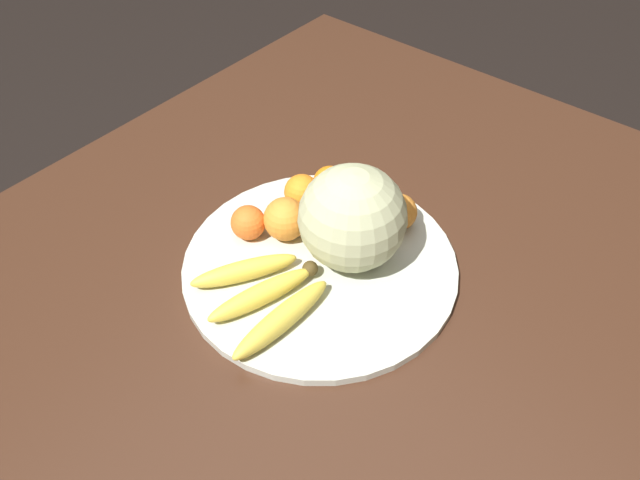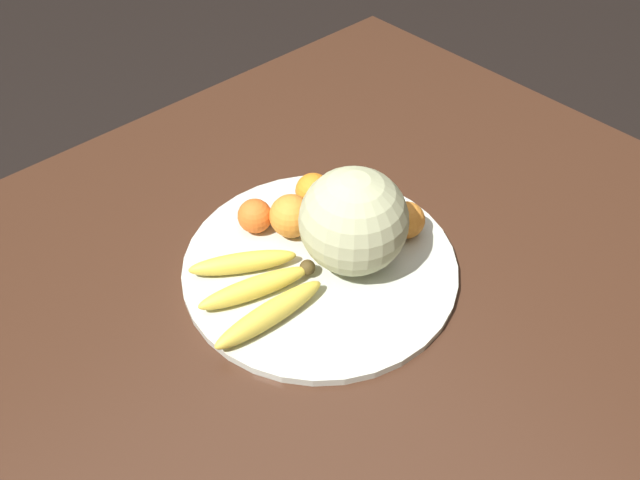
% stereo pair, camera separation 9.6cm
% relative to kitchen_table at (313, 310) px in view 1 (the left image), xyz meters
% --- Properties ---
extents(ground_plane, '(12.00, 12.00, 0.00)m').
position_rel_kitchen_table_xyz_m(ground_plane, '(0.00, 0.00, -0.62)').
color(ground_plane, black).
extents(kitchen_table, '(1.48, 1.16, 0.70)m').
position_rel_kitchen_table_xyz_m(kitchen_table, '(0.00, 0.00, 0.00)').
color(kitchen_table, '#3D2316').
rests_on(kitchen_table, ground_plane).
extents(fruit_bowl, '(0.44, 0.44, 0.01)m').
position_rel_kitchen_table_xyz_m(fruit_bowl, '(-0.03, -0.01, 0.08)').
color(fruit_bowl, beige).
rests_on(fruit_bowl, kitchen_table).
extents(melon, '(0.17, 0.17, 0.17)m').
position_rel_kitchen_table_xyz_m(melon, '(-0.07, 0.02, 0.17)').
color(melon, '#B2B789').
rests_on(melon, fruit_bowl).
extents(banana_bunch, '(0.21, 0.19, 0.04)m').
position_rel_kitchen_table_xyz_m(banana_bunch, '(0.09, -0.02, 0.11)').
color(banana_bunch, '#473819').
rests_on(banana_bunch, fruit_bowl).
extents(orange_front_left, '(0.07, 0.07, 0.07)m').
position_rel_kitchen_table_xyz_m(orange_front_left, '(-0.04, -0.09, 0.13)').
color(orange_front_left, orange).
rests_on(orange_front_left, fruit_bowl).
extents(orange_front_right, '(0.06, 0.06, 0.06)m').
position_rel_kitchen_table_xyz_m(orange_front_right, '(-0.16, -0.10, 0.12)').
color(orange_front_right, orange).
rests_on(orange_front_right, fruit_bowl).
extents(orange_mid_center, '(0.06, 0.06, 0.06)m').
position_rel_kitchen_table_xyz_m(orange_mid_center, '(-0.17, -0.04, 0.12)').
color(orange_mid_center, orange).
rests_on(orange_mid_center, fruit_bowl).
extents(orange_back_left, '(0.06, 0.06, 0.06)m').
position_rel_kitchen_table_xyz_m(orange_back_left, '(-0.18, 0.04, 0.12)').
color(orange_back_left, orange).
rests_on(orange_back_left, fruit_bowl).
extents(orange_back_right, '(0.06, 0.06, 0.06)m').
position_rel_kitchen_table_xyz_m(orange_back_right, '(-0.11, -0.12, 0.12)').
color(orange_back_right, orange).
rests_on(orange_back_right, fruit_bowl).
extents(orange_top_small, '(0.06, 0.06, 0.06)m').
position_rel_kitchen_table_xyz_m(orange_top_small, '(-0.00, -0.14, 0.12)').
color(orange_top_small, orange).
rests_on(orange_top_small, fruit_bowl).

